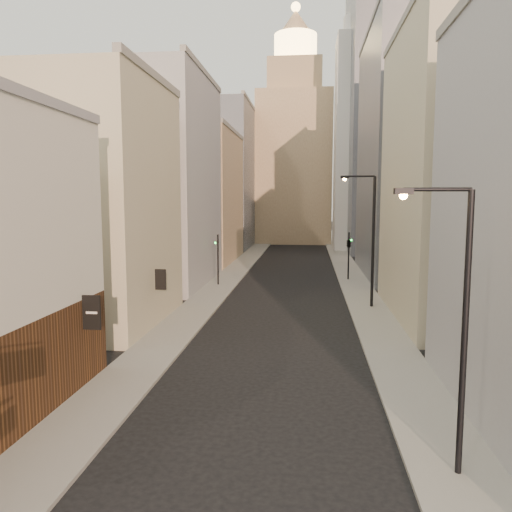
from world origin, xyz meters
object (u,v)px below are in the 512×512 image
(streetlamp_near, at_px, (458,316))
(traffic_light_right, at_px, (349,242))
(clock_tower, at_px, (295,150))
(traffic_light_left, at_px, (218,250))
(streetlamp_mid, at_px, (370,233))
(white_tower, at_px, (360,136))

(streetlamp_near, distance_m, traffic_light_right, 36.78)
(clock_tower, bearing_deg, traffic_light_left, -96.48)
(traffic_light_right, bearing_deg, streetlamp_mid, 108.26)
(streetlamp_near, relative_size, traffic_light_right, 1.75)
(traffic_light_left, bearing_deg, streetlamp_near, 103.76)
(clock_tower, relative_size, streetlamp_near, 5.13)
(clock_tower, bearing_deg, streetlamp_mid, -82.78)
(streetlamp_near, xyz_separation_m, streetlamp_mid, (0.26, 23.70, 0.81))
(streetlamp_near, bearing_deg, clock_tower, 90.28)
(streetlamp_near, bearing_deg, streetlamp_mid, 84.67)
(white_tower, bearing_deg, traffic_light_right, -97.03)
(white_tower, relative_size, streetlamp_near, 4.74)
(streetlamp_mid, height_order, traffic_light_left, streetlamp_mid)
(streetlamp_mid, bearing_deg, traffic_light_right, 89.42)
(white_tower, bearing_deg, clock_tower, 128.16)
(clock_tower, height_order, traffic_light_left, clock_tower)
(white_tower, height_order, traffic_light_left, white_tower)
(clock_tower, height_order, white_tower, clock_tower)
(streetlamp_mid, relative_size, traffic_light_left, 2.03)
(streetlamp_near, relative_size, traffic_light_left, 1.75)
(white_tower, bearing_deg, streetlamp_mid, -94.37)
(streetlamp_near, distance_m, traffic_light_left, 34.78)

